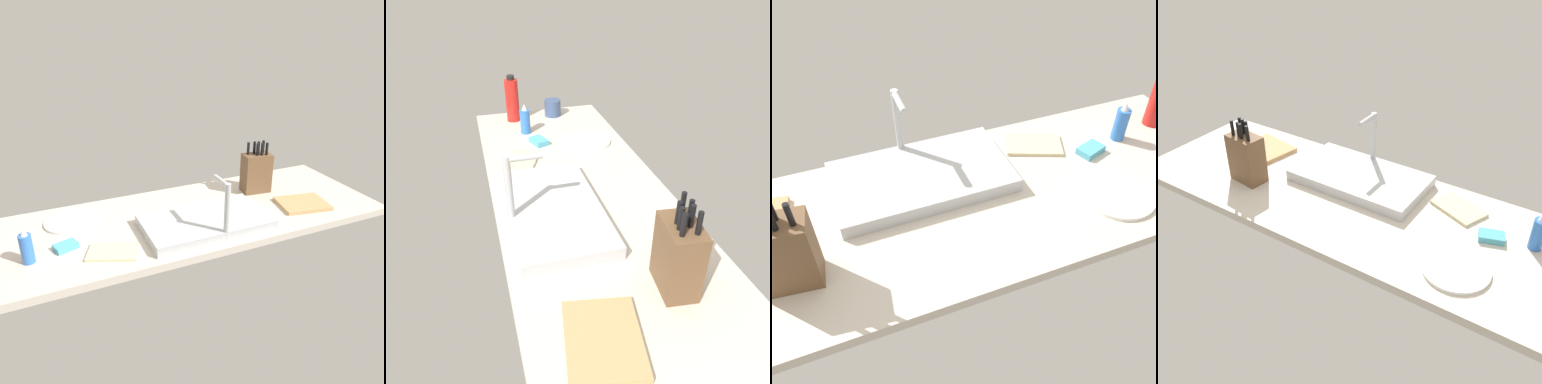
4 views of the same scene
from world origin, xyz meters
TOP-DOWN VIEW (x-y plane):
  - countertop_slab at (0.00, 0.00)cm, footprint 194.90×65.42cm
  - sink_basin at (-5.94, 13.24)cm, footprint 55.87×31.20cm
  - faucet at (-8.39, 26.49)cm, footprint 5.50×12.37cm
  - knife_block at (-47.37, -11.05)cm, footprint 15.56×10.71cm
  - cutting_board at (-59.56, 13.49)cm, footprint 26.51×22.04cm
  - soap_bottle at (67.57, 10.57)cm, footprint 4.86×4.86cm
  - dinner_plate at (49.04, -15.07)cm, footprint 22.75×22.75cm
  - dish_towel at (36.93, 17.54)cm, footprint 22.62×18.71cm
  - dish_sponge at (53.49, 6.76)cm, footprint 10.46×8.60cm

SIDE VIEW (x-z plane):
  - countertop_slab at x=0.00cm, z-range 0.00..3.50cm
  - dinner_plate at x=49.04cm, z-range 3.50..4.70cm
  - dish_towel at x=36.93cm, z-range 3.50..4.70cm
  - cutting_board at x=-59.56cm, z-range 3.50..5.30cm
  - dish_sponge at x=53.49cm, z-range 3.50..5.90cm
  - sink_basin at x=-5.94cm, z-range 3.50..8.17cm
  - soap_bottle at x=67.57cm, z-range 2.59..17.22cm
  - knife_block at x=-47.37cm, z-range 0.71..27.87cm
  - faucet at x=-8.39cm, z-range 5.57..31.70cm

